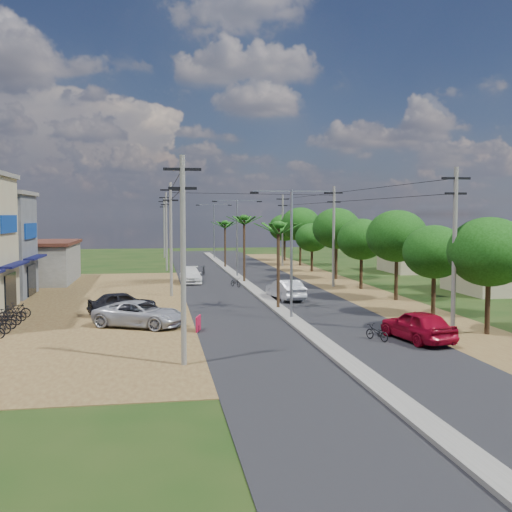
{
  "coord_description": "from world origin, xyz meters",
  "views": [
    {
      "loc": [
        -8.09,
        -35.54,
        6.51
      ],
      "look_at": [
        0.12,
        13.95,
        3.0
      ],
      "focal_mm": 42.0,
      "sensor_mm": 36.0,
      "label": 1
    }
  ],
  "objects_px": {
    "moto_rider_east": "(377,333)",
    "roadside_sign": "(198,324)",
    "car_silver_mid": "(285,290)",
    "car_parked_dark": "(123,304)",
    "car_red_near": "(417,326)",
    "car_white_far": "(190,276)",
    "car_parked_silver": "(140,315)"
  },
  "relations": [
    {
      "from": "moto_rider_east",
      "to": "roadside_sign",
      "type": "distance_m",
      "value": 9.73
    },
    {
      "from": "roadside_sign",
      "to": "car_silver_mid",
      "type": "bearing_deg",
      "value": 72.49
    },
    {
      "from": "car_parked_dark",
      "to": "moto_rider_east",
      "type": "bearing_deg",
      "value": -144.38
    },
    {
      "from": "car_parked_dark",
      "to": "moto_rider_east",
      "type": "relative_size",
      "value": 2.83
    },
    {
      "from": "car_red_near",
      "to": "car_silver_mid",
      "type": "bearing_deg",
      "value": -87.48
    },
    {
      "from": "car_white_far",
      "to": "car_parked_dark",
      "type": "bearing_deg",
      "value": -106.51
    },
    {
      "from": "roadside_sign",
      "to": "car_red_near",
      "type": "bearing_deg",
      "value": -6.34
    },
    {
      "from": "car_red_near",
      "to": "car_white_far",
      "type": "distance_m",
      "value": 29.74
    },
    {
      "from": "car_red_near",
      "to": "roadside_sign",
      "type": "height_order",
      "value": "car_red_near"
    },
    {
      "from": "car_red_near",
      "to": "car_parked_dark",
      "type": "xyz_separation_m",
      "value": [
        -15.33,
        10.74,
        -0.06
      ]
    },
    {
      "from": "car_parked_silver",
      "to": "roadside_sign",
      "type": "xyz_separation_m",
      "value": [
        3.24,
        -1.86,
        -0.3
      ]
    },
    {
      "from": "car_parked_silver",
      "to": "roadside_sign",
      "type": "height_order",
      "value": "car_parked_silver"
    },
    {
      "from": "car_silver_mid",
      "to": "car_parked_silver",
      "type": "relative_size",
      "value": 0.87
    },
    {
      "from": "car_parked_silver",
      "to": "car_white_far",
      "type": "bearing_deg",
      "value": 15.36
    },
    {
      "from": "car_silver_mid",
      "to": "car_parked_silver",
      "type": "distance_m",
      "value": 14.17
    },
    {
      "from": "car_parked_dark",
      "to": "roadside_sign",
      "type": "bearing_deg",
      "value": -161.5
    },
    {
      "from": "car_parked_silver",
      "to": "roadside_sign",
      "type": "distance_m",
      "value": 3.75
    },
    {
      "from": "car_white_far",
      "to": "roadside_sign",
      "type": "height_order",
      "value": "car_white_far"
    },
    {
      "from": "car_parked_dark",
      "to": "roadside_sign",
      "type": "xyz_separation_m",
      "value": [
        4.45,
        -6.32,
        -0.31
      ]
    },
    {
      "from": "car_silver_mid",
      "to": "car_red_near",
      "type": "bearing_deg",
      "value": 93.13
    },
    {
      "from": "car_parked_silver",
      "to": "car_silver_mid",
      "type": "bearing_deg",
      "value": -22.45
    },
    {
      "from": "car_white_far",
      "to": "car_parked_silver",
      "type": "bearing_deg",
      "value": -100.11
    },
    {
      "from": "car_parked_silver",
      "to": "moto_rider_east",
      "type": "xyz_separation_m",
      "value": [
        12.11,
        -5.85,
        -0.33
      ]
    },
    {
      "from": "car_white_far",
      "to": "moto_rider_east",
      "type": "relative_size",
      "value": 3.18
    },
    {
      "from": "car_red_near",
      "to": "moto_rider_east",
      "type": "height_order",
      "value": "car_red_near"
    },
    {
      "from": "car_white_far",
      "to": "moto_rider_east",
      "type": "xyz_separation_m",
      "value": [
        7.99,
        -27.57,
        -0.31
      ]
    },
    {
      "from": "car_red_near",
      "to": "moto_rider_east",
      "type": "distance_m",
      "value": 2.09
    },
    {
      "from": "car_silver_mid",
      "to": "car_parked_silver",
      "type": "bearing_deg",
      "value": 31.98
    },
    {
      "from": "moto_rider_east",
      "to": "roadside_sign",
      "type": "bearing_deg",
      "value": -48.65
    },
    {
      "from": "car_parked_dark",
      "to": "car_white_far",
      "type": "bearing_deg",
      "value": -33.82
    },
    {
      "from": "car_white_far",
      "to": "car_parked_silver",
      "type": "relative_size",
      "value": 0.93
    },
    {
      "from": "car_silver_mid",
      "to": "car_parked_dark",
      "type": "bearing_deg",
      "value": 13.13
    }
  ]
}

